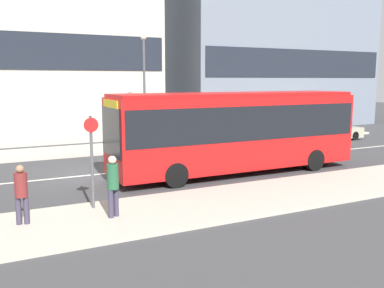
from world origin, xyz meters
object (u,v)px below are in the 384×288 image
at_px(city_bus, 236,127).
at_px(pedestrian_down_pavement, 113,182).
at_px(bus_stop_sign, 92,155).
at_px(street_lamp, 144,78).
at_px(parked_car_1, 332,131).
at_px(pedestrian_near_stop, 21,191).
at_px(parked_car_0, 276,134).

relative_size(city_bus, pedestrian_down_pavement, 6.18).
distance_m(bus_stop_sign, street_lamp, 12.45).
distance_m(city_bus, street_lamp, 8.36).
bearing_deg(city_bus, parked_car_1, 28.68).
bearing_deg(street_lamp, parked_car_1, -10.00).
bearing_deg(parked_car_1, bus_stop_sign, -154.80).
xyz_separation_m(parked_car_1, pedestrian_near_stop, (-20.35, -9.20, 0.46)).
distance_m(city_bus, parked_car_0, 8.99).
distance_m(pedestrian_near_stop, bus_stop_sign, 2.30).
height_order(city_bus, bus_stop_sign, city_bus).
xyz_separation_m(pedestrian_down_pavement, bus_stop_sign, (-0.31, 1.12, 0.63)).
bearing_deg(city_bus, bus_stop_sign, -156.38).
height_order(parked_car_0, pedestrian_near_stop, pedestrian_near_stop).
distance_m(pedestrian_down_pavement, bus_stop_sign, 1.32).
bearing_deg(street_lamp, parked_car_0, -15.34).
height_order(pedestrian_near_stop, bus_stop_sign, bus_stop_sign).
xyz_separation_m(bus_stop_sign, street_lamp, (5.73, 10.80, 2.34)).
bearing_deg(city_bus, pedestrian_down_pavement, -147.77).
bearing_deg(pedestrian_down_pavement, street_lamp, -139.28).
height_order(parked_car_0, parked_car_1, parked_car_0).
bearing_deg(city_bus, pedestrian_near_stop, -157.70).
distance_m(pedestrian_near_stop, pedestrian_down_pavement, 2.46).
xyz_separation_m(parked_car_0, pedestrian_down_pavement, (-13.33, -9.75, 0.49)).
height_order(bus_stop_sign, street_lamp, street_lamp).
bearing_deg(city_bus, parked_car_0, 42.60).
distance_m(pedestrian_near_stop, street_lamp, 14.17).
distance_m(parked_car_0, parked_car_1, 4.62).
height_order(parked_car_1, street_lamp, street_lamp).
bearing_deg(parked_car_0, pedestrian_near_stop, -149.58).
xyz_separation_m(city_bus, bus_stop_sign, (-6.93, -2.80, -0.22)).
relative_size(parked_car_0, pedestrian_near_stop, 2.47).
bearing_deg(parked_car_1, city_bus, -152.93).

